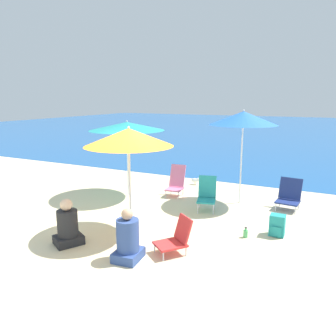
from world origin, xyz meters
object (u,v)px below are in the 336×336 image
Objects in this scene: beach_umbrella_blue at (243,118)px; person_seated_near at (68,226)px; beach_chair_navy at (289,195)px; beach_chair_pink at (176,182)px; seagull at (195,180)px; beach_chair_red at (176,237)px; person_seated_far at (128,240)px; backpack_teal at (277,225)px; beach_umbrella_orange at (129,137)px; beach_chair_teal at (207,194)px; beach_umbrella_teal at (127,126)px; water_bottle at (245,233)px.

person_seated_near is (-2.22, -3.80, -1.81)m from beach_umbrella_blue.
beach_chair_pink reaches higher than beach_chair_navy.
beach_chair_pink reaches higher than seagull.
beach_chair_navy is 2.75× the size of seagull.
beach_chair_pink is (-1.45, 3.13, 0.10)m from beach_chair_red.
person_seated_far reaches higher than backpack_teal.
person_seated_near is 5.01m from seagull.
beach_umbrella_orange is at bearing -87.05° from seagull.
beach_umbrella_orange is 1.93m from person_seated_far.
beach_chair_teal is 1.94m from backpack_teal.
beach_umbrella_teal is 2.86× the size of beach_chair_red.
beach_umbrella_blue is 3.20× the size of beach_chair_navy.
beach_umbrella_orange is 4.38m from seagull.
beach_chair_red is 4.63m from seagull.
beach_umbrella_orange is 1.99m from person_seated_near.
beach_umbrella_teal is 4.54m from backpack_teal.
person_seated_near is at bearing -148.72° from water_bottle.
beach_chair_teal is (-1.76, -0.95, 0.06)m from beach_chair_navy.
beach_chair_red is at bearing -95.14° from beach_umbrella_blue.
water_bottle is 3.99m from seagull.
person_seated_far is 2.35m from water_bottle.
seagull is (-2.33, 3.24, 0.06)m from water_bottle.
person_seated_far reaches higher than person_seated_near.
beach_umbrella_blue is 2.73× the size of person_seated_near.
seagull is (-2.87, 1.11, -0.21)m from beach_chair_navy.
beach_chair_red is 0.97× the size of beach_chair_navy.
beach_chair_navy is at bearing 75.84° from water_bottle.
person_seated_near is at bearing -125.61° from beach_chair_red.
person_seated_near is (-1.64, -2.92, -0.06)m from beach_chair_teal.
person_seated_near is at bearing -102.20° from beach_chair_pink.
beach_chair_teal is (-0.58, -0.88, -1.75)m from beach_umbrella_blue.
beach_umbrella_teal reaches higher than person_seated_far.
water_bottle is (2.86, 1.74, -0.26)m from person_seated_near.
beach_chair_navy is at bearing 3.32° from beach_umbrella_blue.
seagull is at bearing 102.92° from beach_chair_teal.
beach_chair_pink is 4.01× the size of water_bottle.
beach_umbrella_teal is 2.79m from beach_chair_teal.
beach_chair_pink is 1.31m from seagull.
beach_chair_teal is 0.98× the size of beach_chair_pink.
beach_chair_pink reaches higher than backpack_teal.
seagull is (-1.68, 1.18, -2.01)m from beach_umbrella_blue.
beach_umbrella_teal is 7.64× the size of seagull.
person_seated_near reaches higher than seagull.
seagull is at bearing 112.54° from person_seated_near.
beach_umbrella_orange is at bearing -55.86° from beach_umbrella_teal.
beach_chair_pink is 3.10m from water_bottle.
person_seated_far is at bearing -57.02° from beach_umbrella_teal.
beach_umbrella_blue is 3.75m from beach_chair_red.
backpack_teal is at bearing -33.64° from beach_chair_pink.
person_seated_near is at bearing -125.54° from beach_chair_navy.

